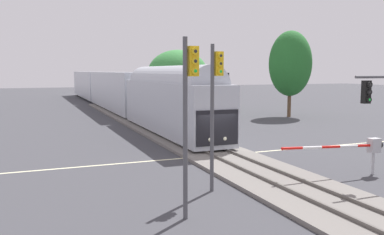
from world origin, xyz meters
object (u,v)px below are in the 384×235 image
at_px(commuter_train, 114,89).
at_px(traffic_signal_median, 215,94).
at_px(elm_centre_background, 178,74).
at_px(traffic_signal_far_side, 225,90).
at_px(crossing_gate_near, 363,147).
at_px(maple_right_background, 290,64).
at_px(traffic_signal_near_left, 189,99).

height_order(commuter_train, traffic_signal_median, traffic_signal_median).
relative_size(commuter_train, elm_centre_background, 8.76).
relative_size(traffic_signal_far_side, elm_centre_background, 0.68).
distance_m(crossing_gate_near, traffic_signal_median, 8.24).
bearing_deg(traffic_signal_far_side, maple_right_background, 31.14).
distance_m(traffic_signal_far_side, elm_centre_background, 16.39).
distance_m(crossing_gate_near, traffic_signal_near_left, 10.61).
xyz_separation_m(commuter_train, elm_centre_background, (6.66, -5.91, 2.03)).
relative_size(traffic_signal_near_left, traffic_signal_median, 1.00).
xyz_separation_m(traffic_signal_median, maple_right_background, (19.66, 22.69, 1.75)).
height_order(traffic_signal_near_left, elm_centre_background, elm_centre_background).
height_order(traffic_signal_near_left, traffic_signal_median, traffic_signal_near_left).
relative_size(commuter_train, traffic_signal_far_side, 12.83).
xyz_separation_m(traffic_signal_near_left, traffic_signal_median, (2.21, 2.66, -0.01)).
bearing_deg(elm_centre_background, commuter_train, 138.40).
distance_m(crossing_gate_near, maple_right_background, 26.29).
height_order(traffic_signal_near_left, traffic_signal_far_side, traffic_signal_near_left).
xyz_separation_m(commuter_train, maple_right_background, (16.42, -15.33, 3.15)).
distance_m(commuter_train, traffic_signal_median, 38.18).
distance_m(traffic_signal_median, elm_centre_background, 33.61).
distance_m(commuter_train, traffic_signal_far_side, 22.77).
bearing_deg(commuter_train, elm_centre_background, -41.60).
bearing_deg(traffic_signal_median, crossing_gate_near, -2.43).
relative_size(traffic_signal_far_side, maple_right_background, 0.55).
height_order(crossing_gate_near, maple_right_background, maple_right_background).
relative_size(commuter_train, traffic_signal_near_left, 10.81).
bearing_deg(maple_right_background, crossing_gate_near, -117.30).
relative_size(commuter_train, maple_right_background, 7.08).
height_order(commuter_train, crossing_gate_near, commuter_train).
xyz_separation_m(traffic_signal_median, traffic_signal_far_side, (8.33, 15.84, -0.62)).
height_order(traffic_signal_near_left, maple_right_background, maple_right_background).
height_order(traffic_signal_far_side, maple_right_background, maple_right_background).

